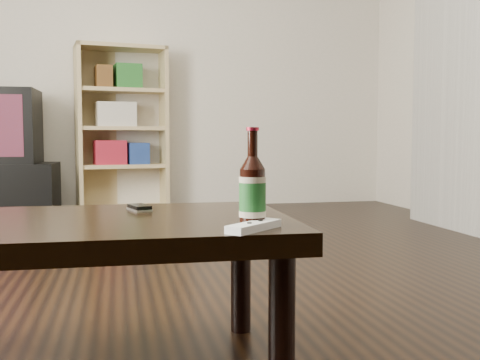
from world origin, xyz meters
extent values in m
cube|color=black|center=(0.00, 0.00, -0.01)|extent=(5.00, 6.00, 0.01)
cube|color=beige|center=(0.00, 3.01, 1.35)|extent=(5.00, 0.02, 2.70)
cube|color=tan|center=(-0.29, 2.81, 0.70)|extent=(0.08, 0.34, 1.39)
cube|color=tan|center=(0.42, 2.92, 0.70)|extent=(0.08, 0.34, 1.39)
cube|color=tan|center=(0.06, 2.87, 1.38)|extent=(0.79, 0.45, 0.03)
cube|color=tan|center=(0.06, 2.87, 0.02)|extent=(0.79, 0.45, 0.03)
cube|color=tan|center=(0.04, 3.02, 0.70)|extent=(0.75, 0.14, 1.39)
cube|color=tan|center=(0.06, 2.87, 0.38)|extent=(0.73, 0.41, 0.03)
cube|color=tan|center=(0.06, 2.87, 0.70)|extent=(0.73, 0.41, 0.03)
cube|color=tan|center=(0.06, 2.87, 1.02)|extent=(0.73, 0.41, 0.03)
cube|color=maroon|center=(-0.04, 2.83, 0.49)|extent=(0.29, 0.25, 0.20)
cube|color=navy|center=(0.19, 2.86, 0.48)|extent=(0.20, 0.24, 0.18)
cube|color=beige|center=(0.01, 2.84, 0.82)|extent=(0.35, 0.26, 0.20)
cube|color=#226124|center=(0.12, 2.85, 1.14)|extent=(0.24, 0.24, 0.20)
cube|color=brown|center=(-0.08, 2.82, 1.13)|extent=(0.16, 0.23, 0.18)
cube|color=black|center=(-0.07, -0.60, 0.38)|extent=(1.09, 0.65, 0.05)
cylinder|color=black|center=(0.39, -0.85, 0.18)|extent=(0.06, 0.06, 0.35)
cylinder|color=black|center=(0.40, -0.36, 0.18)|extent=(0.06, 0.06, 0.35)
cylinder|color=black|center=(0.34, -0.80, 0.47)|extent=(0.07, 0.07, 0.13)
cylinder|color=#1C5922|center=(0.34, -0.80, 0.47)|extent=(0.07, 0.07, 0.08)
cylinder|color=beige|center=(0.34, -0.80, 0.52)|extent=(0.07, 0.07, 0.01)
cylinder|color=beige|center=(0.34, -0.80, 0.43)|extent=(0.07, 0.07, 0.01)
cone|color=black|center=(0.34, -0.80, 0.55)|extent=(0.07, 0.07, 0.03)
cylinder|color=black|center=(0.34, -0.80, 0.60)|extent=(0.03, 0.03, 0.06)
cylinder|color=maroon|center=(0.34, -0.80, 0.63)|extent=(0.03, 0.03, 0.01)
cube|color=#AAAAAC|center=(0.09, -0.44, 0.41)|extent=(0.07, 0.10, 0.01)
cube|color=black|center=(0.09, -0.44, 0.41)|extent=(0.07, 0.10, 0.01)
cylinder|color=#AAAAAC|center=(0.10, -0.47, 0.42)|extent=(0.02, 0.02, 0.00)
cube|color=white|center=(0.33, -0.86, 0.41)|extent=(0.15, 0.14, 0.02)
cylinder|color=black|center=(0.35, -0.84, 0.42)|extent=(0.02, 0.02, 0.00)
cylinder|color=black|center=(0.31, -0.87, 0.42)|extent=(0.02, 0.02, 0.00)
camera|label=1|loc=(0.03, -2.07, 0.61)|focal=42.00mm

